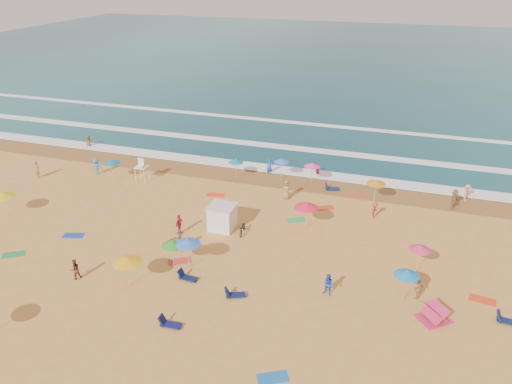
% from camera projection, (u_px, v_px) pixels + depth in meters
% --- Properties ---
extents(ground, '(220.00, 220.00, 0.00)m').
position_uv_depth(ground, '(217.00, 236.00, 41.22)').
color(ground, gold).
rests_on(ground, ground).
extents(ocean, '(220.00, 140.00, 0.18)m').
position_uv_depth(ocean, '(356.00, 58.00, 113.50)').
color(ocean, '#0C4756').
rests_on(ocean, ground).
extents(wet_sand, '(220.00, 220.00, 0.00)m').
position_uv_depth(wet_sand, '(262.00, 178.00, 51.98)').
color(wet_sand, olive).
rests_on(wet_sand, ground).
extents(surf_foam, '(200.00, 18.70, 0.05)m').
position_uv_depth(surf_foam, '(284.00, 149.00, 59.53)').
color(surf_foam, white).
rests_on(surf_foam, ground).
extents(cabana, '(2.00, 2.00, 2.00)m').
position_uv_depth(cabana, '(222.00, 218.00, 41.91)').
color(cabana, white).
rests_on(cabana, ground).
extents(cabana_roof, '(2.20, 2.20, 0.12)m').
position_uv_depth(cabana_roof, '(222.00, 207.00, 41.46)').
color(cabana_roof, silver).
rests_on(cabana_roof, cabana).
extents(bicycle, '(0.92, 1.96, 0.99)m').
position_uv_depth(bicycle, '(242.00, 228.00, 41.34)').
color(bicycle, black).
rests_on(bicycle, ground).
extents(lifeguard_stand, '(1.20, 1.20, 2.10)m').
position_uv_depth(lifeguard_stand, '(142.00, 171.00, 50.89)').
color(lifeguard_stand, white).
rests_on(lifeguard_stand, ground).
extents(beach_umbrellas, '(50.72, 30.37, 0.75)m').
position_uv_depth(beach_umbrellas, '(231.00, 220.00, 39.20)').
color(beach_umbrellas, '#FF38A0').
rests_on(beach_umbrellas, ground).
extents(loungers, '(42.97, 24.81, 0.34)m').
position_uv_depth(loungers, '(318.00, 280.00, 35.21)').
color(loungers, '#0E1248').
rests_on(loungers, ground).
extents(towels, '(42.15, 25.98, 0.03)m').
position_uv_depth(towels, '(216.00, 240.00, 40.56)').
color(towels, red).
rests_on(towels, ground).
extents(popup_tents, '(11.39, 15.00, 1.20)m').
position_uv_depth(popup_tents, '(500.00, 270.00, 35.65)').
color(popup_tents, '#CD2D57').
rests_on(popup_tents, ground).
extents(beachgoers, '(43.65, 24.92, 2.14)m').
position_uv_depth(beachgoers, '(262.00, 200.00, 45.36)').
color(beachgoers, brown).
rests_on(beachgoers, ground).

